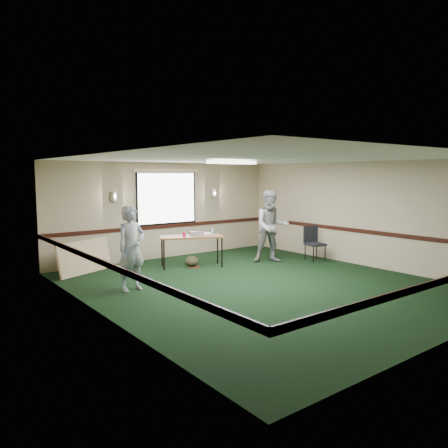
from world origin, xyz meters
TOP-DOWN VIEW (x-y plane):
  - ground at (0.00, 0.00)m, footprint 8.00×8.00m
  - room_shell at (0.00, 2.12)m, footprint 8.00×8.02m
  - folding_table at (-0.16, 2.46)m, footprint 1.72×1.23m
  - projector at (-0.03, 2.42)m, footprint 0.39×0.35m
  - game_console at (0.28, 2.44)m, footprint 0.28×0.29m
  - red_cup at (-0.41, 2.42)m, footprint 0.08×0.08m
  - water_bottle at (0.25, 2.13)m, footprint 0.06×0.06m
  - duffel_bag at (-0.13, 2.52)m, footprint 0.44×0.37m
  - cable_coil at (-0.15, 2.38)m, footprint 0.30×0.30m
  - folded_table at (-2.62, 3.36)m, footprint 1.52×0.82m
  - conference_chair at (3.00, 1.16)m, footprint 0.55×0.57m
  - person_left at (-2.40, 1.25)m, footprint 0.70×0.52m
  - person_right at (1.90, 1.68)m, footprint 1.20×1.13m

SIDE VIEW (x-z plane):
  - ground at x=0.00m, z-range 0.00..0.00m
  - cable_coil at x=-0.15m, z-range 0.00..0.01m
  - duffel_bag at x=-0.13m, z-range 0.00..0.27m
  - folded_table at x=-2.62m, z-range 0.00..0.79m
  - conference_chair at x=3.00m, z-range 0.08..1.02m
  - folding_table at x=-0.16m, z-range 0.34..1.14m
  - game_console at x=0.28m, z-range 0.80..0.86m
  - projector at x=-0.03m, z-range 0.80..0.91m
  - red_cup at x=-0.41m, z-range 0.80..0.92m
  - person_left at x=-2.40m, z-range 0.00..1.74m
  - water_bottle at x=0.25m, z-range 0.80..1.00m
  - person_right at x=1.90m, z-range 0.00..1.95m
  - room_shell at x=0.00m, z-range -2.42..5.58m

